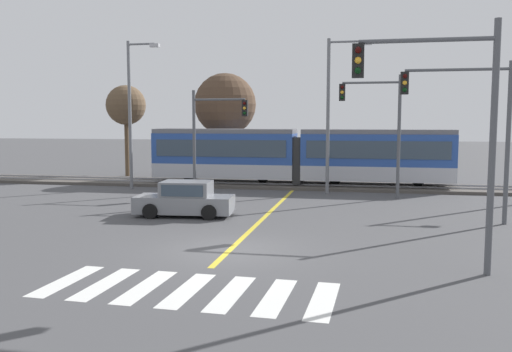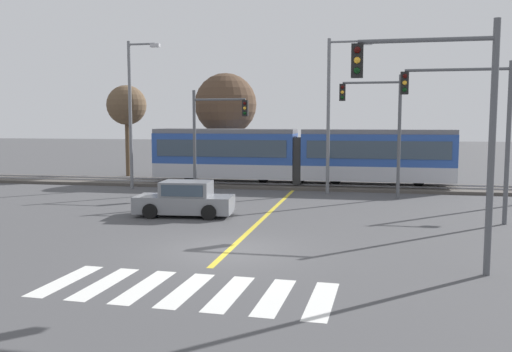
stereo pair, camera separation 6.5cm
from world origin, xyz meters
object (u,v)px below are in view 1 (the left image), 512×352
(traffic_light_near_right, at_px, (447,110))
(traffic_light_far_left, at_px, (212,126))
(sedan_crossing, at_px, (185,200))
(bare_tree_west, at_px, (225,105))
(bare_tree_far_west, at_px, (126,106))
(traffic_light_far_right, at_px, (380,118))
(light_rail_tram, at_px, (299,154))
(street_lamp_centre, at_px, (332,106))
(traffic_light_mid_right, at_px, (472,115))
(street_lamp_west, at_px, (132,106))

(traffic_light_near_right, bearing_deg, traffic_light_far_left, 125.86)
(sedan_crossing, bearing_deg, bare_tree_west, 97.95)
(traffic_light_near_right, bearing_deg, sedan_crossing, 143.97)
(sedan_crossing, relative_size, bare_tree_far_west, 0.64)
(traffic_light_far_right, bearing_deg, bare_tree_west, 143.99)
(light_rail_tram, relative_size, traffic_light_far_right, 2.84)
(light_rail_tram, bearing_deg, street_lamp_centre, -51.35)
(traffic_light_far_right, bearing_deg, traffic_light_mid_right, -63.18)
(light_rail_tram, height_order, street_lamp_west, street_lamp_west)
(street_lamp_centre, relative_size, bare_tree_west, 1.16)
(traffic_light_far_right, bearing_deg, traffic_light_far_left, 178.32)
(light_rail_tram, xyz_separation_m, street_lamp_centre, (2.21, -2.76, 2.90))
(traffic_light_mid_right, xyz_separation_m, traffic_light_near_right, (-2.02, -7.76, 0.06))
(traffic_light_far_right, bearing_deg, light_rail_tram, 139.64)
(street_lamp_centre, bearing_deg, street_lamp_west, -179.34)
(traffic_light_near_right, xyz_separation_m, bare_tree_west, (-11.80, 22.06, 0.88))
(traffic_light_far_right, height_order, bare_tree_west, bare_tree_west)
(traffic_light_far_left, distance_m, street_lamp_centre, 6.89)
(street_lamp_west, relative_size, street_lamp_centre, 1.02)
(sedan_crossing, height_order, traffic_light_far_right, traffic_light_far_right)
(traffic_light_far_left, bearing_deg, traffic_light_far_right, -1.68)
(street_lamp_centre, xyz_separation_m, bare_tree_far_west, (-15.62, 6.89, 0.29))
(traffic_light_far_right, distance_m, traffic_light_near_right, 14.54)
(traffic_light_mid_right, height_order, bare_tree_west, bare_tree_west)
(light_rail_tram, xyz_separation_m, traffic_light_far_right, (4.78, -4.06, 2.22))
(street_lamp_west, distance_m, bare_tree_west, 7.62)
(traffic_light_near_right, bearing_deg, street_lamp_west, 135.47)
(traffic_light_mid_right, bearing_deg, light_rail_tram, 127.18)
(traffic_light_mid_right, distance_m, traffic_light_near_right, 8.02)
(traffic_light_mid_right, relative_size, bare_tree_far_west, 0.95)
(street_lamp_centre, bearing_deg, traffic_light_far_left, -171.31)
(traffic_light_mid_right, relative_size, street_lamp_centre, 0.74)
(light_rail_tram, height_order, traffic_light_far_right, traffic_light_far_right)
(light_rail_tram, relative_size, traffic_light_mid_right, 2.87)
(street_lamp_west, bearing_deg, traffic_light_far_left, -9.63)
(light_rail_tram, distance_m, traffic_light_far_right, 6.66)
(sedan_crossing, relative_size, traffic_light_far_left, 0.74)
(light_rail_tram, distance_m, street_lamp_west, 10.58)
(traffic_light_mid_right, xyz_separation_m, street_lamp_centre, (-5.97, 8.01, 0.62))
(sedan_crossing, bearing_deg, traffic_light_far_right, 41.64)
(traffic_light_far_left, xyz_separation_m, bare_tree_far_west, (-8.90, 7.91, 1.44))
(sedan_crossing, xyz_separation_m, street_lamp_centre, (5.77, 8.71, 4.25))
(traffic_light_mid_right, height_order, traffic_light_near_right, traffic_light_near_right)
(light_rail_tram, relative_size, traffic_light_near_right, 2.75)
(sedan_crossing, height_order, traffic_light_mid_right, traffic_light_mid_right)
(sedan_crossing, distance_m, bare_tree_west, 15.81)
(light_rail_tram, distance_m, traffic_light_near_right, 19.67)
(traffic_light_far_right, height_order, bare_tree_far_west, bare_tree_far_west)
(bare_tree_far_west, bearing_deg, traffic_light_near_right, -49.19)
(sedan_crossing, distance_m, bare_tree_far_west, 19.00)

